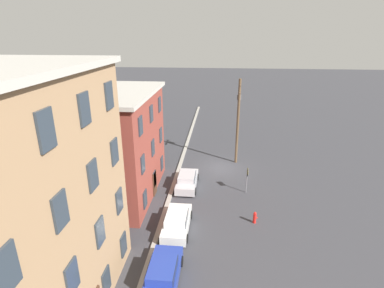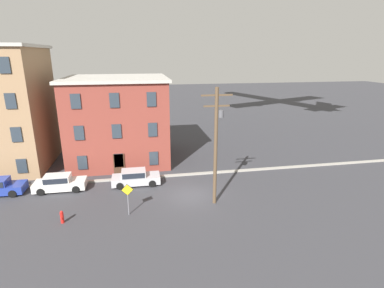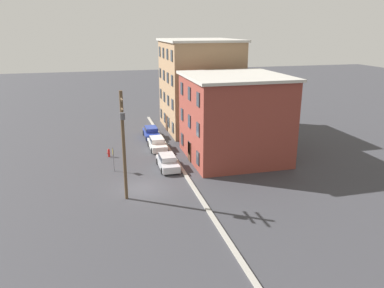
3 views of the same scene
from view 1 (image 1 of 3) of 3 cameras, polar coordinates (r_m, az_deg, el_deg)
name	(u,v)px [view 1 (image 1 of 3)]	position (r m, az deg, el deg)	size (l,w,h in m)	color
ground_plane	(221,168)	(32.95, 5.48, -4.52)	(200.00, 200.00, 0.00)	#38383D
kerb_strip	(180,165)	(33.18, -2.32, -4.10)	(56.00, 0.36, 0.16)	#9E998E
apartment_midblock	(96,144)	(27.56, -17.88, 0.03)	(10.97, 10.62, 9.36)	brown
car_blue	(163,273)	(18.95, -5.56, -23.31)	(4.40, 1.92, 1.43)	#233899
car_white	(177,221)	(22.88, -2.90, -14.47)	(4.40, 1.92, 1.43)	silver
car_silver	(187,180)	(28.57, -0.95, -6.85)	(4.40, 1.92, 1.43)	#B7B7BC
caution_sign	(247,176)	(27.66, 10.46, -6.02)	(0.92, 0.08, 2.53)	slate
utility_pole	(238,117)	(32.82, 8.78, 5.07)	(2.40, 0.44, 9.42)	brown
fire_hydrant	(255,217)	(24.22, 11.85, -13.52)	(0.24, 0.34, 0.96)	red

